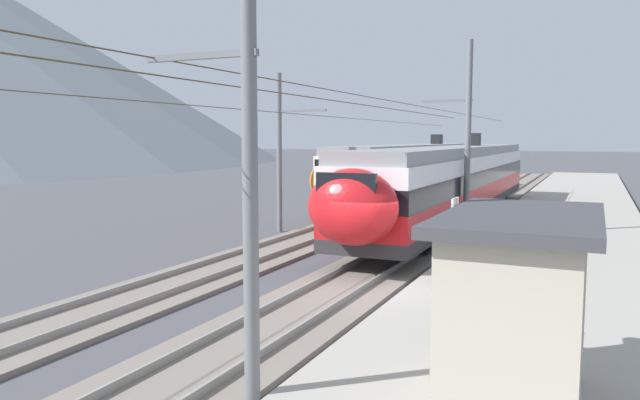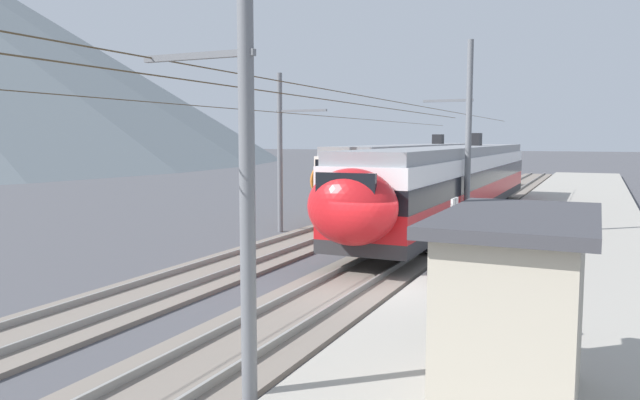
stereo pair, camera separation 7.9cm
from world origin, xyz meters
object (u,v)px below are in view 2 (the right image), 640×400
(train_near_platform, at_px, (455,179))
(train_far_track, at_px, (420,169))
(platform_sign, at_px, (454,220))
(potted_plant_by_shelter, at_px, (473,309))
(catenary_mast_far_side, at_px, (283,149))
(handbag_near_sign, at_px, (437,279))
(potted_plant_platform_edge, at_px, (510,243))
(catenary_mast_mid, at_px, (465,140))
(handbag_beside_passenger, at_px, (490,322))
(passenger_walking, at_px, (490,295))
(platform_shelter, at_px, (516,312))
(catenary_mast_west, at_px, (240,171))

(train_near_platform, xyz_separation_m, train_far_track, (9.82, 4.50, 0.00))
(platform_sign, xyz_separation_m, potted_plant_by_shelter, (-4.12, -1.31, -1.29))
(catenary_mast_far_side, bearing_deg, platform_sign, -128.67)
(platform_sign, xyz_separation_m, handbag_near_sign, (-0.63, 0.29, -1.54))
(catenary_mast_far_side, relative_size, potted_plant_platform_edge, 63.27)
(catenary_mast_mid, distance_m, handbag_beside_passenger, 12.71)
(catenary_mast_mid, distance_m, potted_plant_platform_edge, 5.23)
(handbag_near_sign, bearing_deg, handbag_beside_passenger, -150.68)
(catenary_mast_mid, distance_m, catenary_mast_far_side, 8.08)
(train_near_platform, xyz_separation_m, passenger_walking, (-18.37, -4.66, -0.94))
(catenary_mast_mid, bearing_deg, potted_plant_by_shelter, -167.58)
(platform_sign, distance_m, handbag_beside_passenger, 4.69)
(passenger_walking, bearing_deg, potted_plant_by_shelter, 28.15)
(platform_sign, bearing_deg, handbag_beside_passenger, -157.97)
(catenary_mast_far_side, xyz_separation_m, handbag_beside_passenger, (-11.60, -11.02, -3.28))
(passenger_walking, xyz_separation_m, potted_plant_platform_edge, (9.49, 0.84, -0.58))
(platform_shelter, bearing_deg, catenary_mast_mid, 14.04)
(platform_sign, bearing_deg, potted_plant_by_shelter, -162.34)
(catenary_mast_mid, xyz_separation_m, passenger_walking, (-12.71, -3.08, -2.89))
(train_far_track, height_order, handbag_near_sign, train_far_track)
(train_far_track, relative_size, passenger_walking, 17.57)
(catenary_mast_west, distance_m, potted_plant_by_shelter, 6.22)
(train_far_track, relative_size, catenary_mast_far_side, 0.68)
(catenary_mast_west, distance_m, handbag_near_sign, 8.93)
(platform_sign, height_order, potted_plant_platform_edge, platform_sign)
(train_near_platform, distance_m, catenary_mast_mid, 6.19)
(catenary_mast_far_side, relative_size, potted_plant_by_shelter, 63.99)
(catenary_mast_mid, distance_m, potted_plant_by_shelter, 12.58)
(catenary_mast_mid, relative_size, passenger_walking, 25.92)
(catenary_mast_far_side, height_order, passenger_walking, catenary_mast_far_side)
(platform_sign, bearing_deg, catenary_mast_west, 171.64)
(catenary_mast_mid, height_order, passenger_walking, catenary_mast_mid)
(handbag_beside_passenger, bearing_deg, train_near_platform, 14.54)
(train_far_track, xyz_separation_m, catenary_mast_mid, (-15.49, -6.08, 1.95))
(train_near_platform, height_order, handbag_beside_passenger, train_near_platform)
(catenary_mast_mid, bearing_deg, handbag_beside_passenger, -165.95)
(passenger_walking, bearing_deg, catenary_mast_mid, 13.62)
(handbag_near_sign, bearing_deg, catenary_mast_mid, 6.84)
(platform_sign, distance_m, passenger_walking, 5.37)
(train_far_track, bearing_deg, catenary_mast_mid, -158.57)
(train_near_platform, bearing_deg, catenary_mast_west, -175.98)
(train_far_track, relative_size, potted_plant_platform_edge, 42.89)
(passenger_walking, relative_size, potted_plant_by_shelter, 2.47)
(catenary_mast_mid, xyz_separation_m, catenary_mast_far_side, (-0.20, 8.07, -0.41))
(train_near_platform, bearing_deg, passenger_walking, -165.78)
(catenary_mast_far_side, height_order, platform_sign, catenary_mast_far_side)
(handbag_beside_passenger, height_order, potted_plant_platform_edge, potted_plant_platform_edge)
(catenary_mast_far_side, height_order, handbag_near_sign, catenary_mast_far_side)
(train_near_platform, height_order, potted_plant_platform_edge, train_near_platform)
(catenary_mast_mid, bearing_deg, handbag_near_sign, -173.16)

